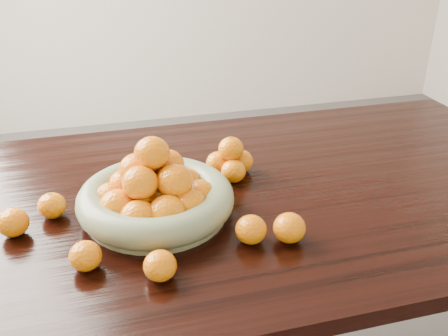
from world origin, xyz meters
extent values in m
cube|color=black|center=(0.00, 0.00, 0.73)|extent=(2.00, 1.00, 0.04)
cube|color=black|center=(0.93, 0.43, 0.35)|extent=(0.08, 0.08, 0.71)
cylinder|color=gray|center=(-0.17, -0.06, 0.76)|extent=(0.34, 0.34, 0.02)
torus|color=gray|center=(-0.17, -0.06, 0.79)|extent=(0.37, 0.37, 0.07)
ellipsoid|color=orange|center=(-0.09, -0.01, 0.80)|extent=(0.07, 0.07, 0.07)
ellipsoid|color=orange|center=(-0.12, 0.03, 0.81)|extent=(0.09, 0.09, 0.08)
ellipsoid|color=orange|center=(-0.18, 0.04, 0.81)|extent=(0.08, 0.08, 0.08)
ellipsoid|color=orange|center=(-0.24, 0.01, 0.80)|extent=(0.08, 0.08, 0.07)
ellipsoid|color=orange|center=(-0.27, -0.04, 0.80)|extent=(0.08, 0.08, 0.07)
ellipsoid|color=orange|center=(-0.26, -0.10, 0.81)|extent=(0.09, 0.09, 0.08)
ellipsoid|color=orange|center=(-0.22, -0.15, 0.81)|extent=(0.08, 0.08, 0.08)
ellipsoid|color=orange|center=(-0.16, -0.16, 0.81)|extent=(0.09, 0.09, 0.08)
ellipsoid|color=orange|center=(-0.11, -0.13, 0.81)|extent=(0.08, 0.08, 0.08)
ellipsoid|color=orange|center=(-0.07, -0.09, 0.80)|extent=(0.08, 0.08, 0.07)
ellipsoid|color=orange|center=(-0.17, -0.07, 0.80)|extent=(0.08, 0.08, 0.07)
ellipsoid|color=orange|center=(-0.13, -0.02, 0.86)|extent=(0.08, 0.08, 0.07)
ellipsoid|color=orange|center=(-0.21, -0.03, 0.86)|extent=(0.08, 0.08, 0.08)
ellipsoid|color=orange|center=(-0.21, -0.10, 0.86)|extent=(0.08, 0.08, 0.08)
ellipsoid|color=orange|center=(-0.13, -0.11, 0.86)|extent=(0.08, 0.08, 0.08)
ellipsoid|color=orange|center=(-0.17, -0.06, 0.91)|extent=(0.08, 0.08, 0.08)
ellipsoid|color=orange|center=(0.05, 0.05, 0.78)|extent=(0.07, 0.07, 0.06)
ellipsoid|color=orange|center=(0.09, 0.10, 0.78)|extent=(0.07, 0.07, 0.06)
ellipsoid|color=orange|center=(0.03, 0.11, 0.78)|extent=(0.07, 0.07, 0.06)
ellipsoid|color=orange|center=(0.06, 0.09, 0.83)|extent=(0.07, 0.07, 0.06)
ellipsoid|color=orange|center=(-0.41, -0.01, 0.78)|extent=(0.07, 0.07, 0.06)
ellipsoid|color=orange|center=(-0.34, -0.23, 0.78)|extent=(0.07, 0.07, 0.06)
ellipsoid|color=orange|center=(0.01, -0.23, 0.78)|extent=(0.07, 0.07, 0.06)
ellipsoid|color=orange|center=(-0.49, -0.07, 0.78)|extent=(0.07, 0.07, 0.07)
ellipsoid|color=orange|center=(0.10, -0.25, 0.78)|extent=(0.07, 0.07, 0.07)
ellipsoid|color=orange|center=(-0.20, -0.30, 0.78)|extent=(0.07, 0.07, 0.06)
camera|label=1|loc=(-0.28, -1.10, 1.40)|focal=40.00mm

